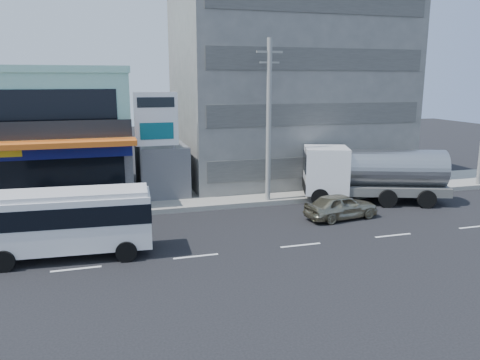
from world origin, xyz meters
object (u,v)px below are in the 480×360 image
object	(u,v)px
billboard	(157,125)
concrete_building	(285,88)
minibus	(68,218)
sedan	(341,206)
shop_building	(34,136)
utility_pole_near	(269,122)
satellite_dish	(162,144)
tanker_truck	(369,173)

from	to	relation	value
billboard	concrete_building	bearing A→B (deg)	28.92
minibus	sedan	bearing A→B (deg)	7.55
minibus	shop_building	bearing A→B (deg)	102.27
billboard	shop_building	bearing A→B (deg)	147.68
concrete_building	utility_pole_near	bearing A→B (deg)	-117.76
minibus	sedan	size ratio (longest dim) A/B	1.71
utility_pole_near	sedan	world-z (taller)	utility_pole_near
minibus	satellite_dish	bearing A→B (deg)	60.87
shop_building	utility_pole_near	xyz separation A→B (m)	(14.00, -6.55, 1.15)
billboard	minibus	bearing A→B (deg)	-121.91
minibus	tanker_truck	world-z (taller)	tanker_truck
concrete_building	minibus	size ratio (longest dim) A/B	2.22
concrete_building	tanker_truck	xyz separation A→B (m)	(2.32, -8.81, -5.13)
concrete_building	satellite_dish	distance (m)	11.30
shop_building	tanker_truck	bearing A→B (deg)	-20.89
concrete_building	tanker_truck	size ratio (longest dim) A/B	1.75
concrete_building	satellite_dish	xyz separation A→B (m)	(-10.00, -4.00, -3.42)
satellite_dish	sedan	xyz separation A→B (m)	(8.90, -7.62, -2.86)
satellite_dish	utility_pole_near	world-z (taller)	utility_pole_near
shop_building	tanker_truck	distance (m)	21.86
shop_building	concrete_building	bearing A→B (deg)	3.35
minibus	utility_pole_near	bearing A→B (deg)	27.58
billboard	tanker_truck	distance (m)	13.52
shop_building	minibus	bearing A→B (deg)	-77.73
billboard	minibus	xyz separation A→B (m)	(-4.79, -7.70, -3.16)
sedan	tanker_truck	xyz separation A→B (m)	(3.42, 2.81, 1.15)
billboard	minibus	distance (m)	9.60
sedan	tanker_truck	bearing A→B (deg)	-58.34
minibus	tanker_truck	size ratio (longest dim) A/B	0.79
minibus	sedan	distance (m)	14.36
shop_building	tanker_truck	xyz separation A→B (m)	(20.32, -7.76, -2.13)
sedan	tanker_truck	distance (m)	4.57
shop_building	sedan	xyz separation A→B (m)	(16.90, -10.56, -3.28)
concrete_building	tanker_truck	bearing A→B (deg)	-75.24
utility_pole_near	minibus	bearing A→B (deg)	-152.42
shop_building	satellite_dish	size ratio (longest dim) A/B	8.27
billboard	utility_pole_near	world-z (taller)	utility_pole_near
billboard	satellite_dish	bearing A→B (deg)	74.48
tanker_truck	minibus	bearing A→B (deg)	-165.10
concrete_building	minibus	world-z (taller)	concrete_building
shop_building	sedan	world-z (taller)	shop_building
minibus	concrete_building	bearing A→B (deg)	41.43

